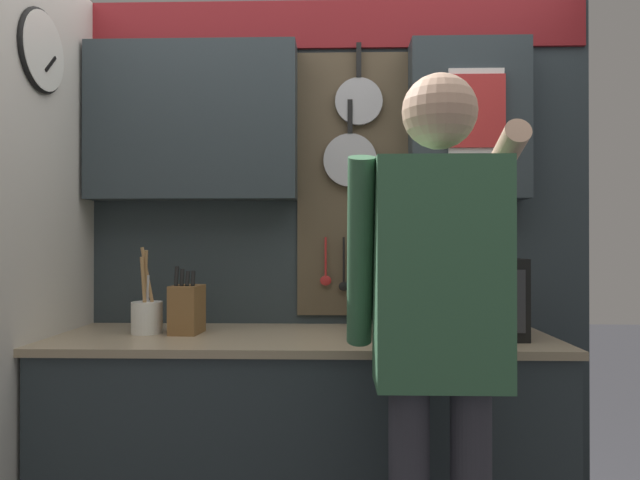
{
  "coord_description": "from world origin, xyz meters",
  "views": [
    {
      "loc": [
        0.13,
        -2.25,
        1.3
      ],
      "look_at": [
        0.06,
        0.22,
        1.32
      ],
      "focal_mm": 32.0,
      "sensor_mm": 36.0,
      "label": 1
    }
  ],
  "objects_px": {
    "microwave": "(447,296)",
    "knife_block": "(187,309)",
    "utensil_crock": "(147,315)",
    "person": "(439,317)"
  },
  "relations": [
    {
      "from": "microwave",
      "to": "person",
      "type": "xyz_separation_m",
      "value": [
        -0.14,
        -0.58,
        -0.01
      ]
    },
    {
      "from": "microwave",
      "to": "knife_block",
      "type": "height_order",
      "value": "microwave"
    },
    {
      "from": "utensil_crock",
      "to": "person",
      "type": "relative_size",
      "value": 0.19
    },
    {
      "from": "microwave",
      "to": "utensil_crock",
      "type": "xyz_separation_m",
      "value": [
        -1.2,
        0.0,
        -0.08
      ]
    },
    {
      "from": "microwave",
      "to": "person",
      "type": "height_order",
      "value": "person"
    },
    {
      "from": "microwave",
      "to": "utensil_crock",
      "type": "distance_m",
      "value": 1.2
    },
    {
      "from": "knife_block",
      "to": "utensil_crock",
      "type": "bearing_deg",
      "value": -179.89
    },
    {
      "from": "microwave",
      "to": "utensil_crock",
      "type": "bearing_deg",
      "value": 179.97
    },
    {
      "from": "utensil_crock",
      "to": "person",
      "type": "height_order",
      "value": "person"
    },
    {
      "from": "knife_block",
      "to": "person",
      "type": "relative_size",
      "value": 0.15
    }
  ]
}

